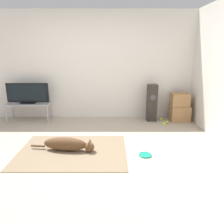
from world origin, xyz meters
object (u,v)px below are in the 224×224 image
(tennis_ball_near_speaker, at_px, (167,122))
(floor_speaker, at_px, (151,103))
(tv, at_px, (27,93))
(frisbee, at_px, (145,155))
(tennis_ball_loose_on_carpet, at_px, (164,124))
(cardboard_box_upper, at_px, (180,99))
(dog, at_px, (68,144))
(tennis_ball_by_boxes, at_px, (161,119))
(tv_stand, at_px, (29,105))
(cardboard_box_lower, at_px, (179,113))

(tennis_ball_near_speaker, bearing_deg, floor_speaker, 143.87)
(tv, xyz_separation_m, tennis_ball_near_speaker, (3.27, -0.22, -0.64))
(frisbee, height_order, tennis_ball_loose_on_carpet, tennis_ball_loose_on_carpet)
(frisbee, xyz_separation_m, cardboard_box_upper, (1.07, 1.83, 0.51))
(frisbee, bearing_deg, dog, 172.49)
(floor_speaker, bearing_deg, cardboard_box_upper, -0.87)
(frisbee, distance_m, cardboard_box_upper, 2.18)
(tennis_ball_by_boxes, bearing_deg, tv_stand, 179.97)
(dog, relative_size, floor_speaker, 1.26)
(cardboard_box_lower, bearing_deg, tennis_ball_by_boxes, -179.96)
(tv, height_order, tennis_ball_by_boxes, tv)
(tv, bearing_deg, tennis_ball_near_speaker, -3.89)
(cardboard_box_upper, distance_m, tennis_ball_near_speaker, 0.64)
(cardboard_box_lower, relative_size, floor_speaker, 0.51)
(tennis_ball_by_boxes, bearing_deg, tennis_ball_near_speaker, -68.87)
(tv_stand, xyz_separation_m, tennis_ball_loose_on_carpet, (3.18, -0.34, -0.35))
(cardboard_box_lower, relative_size, tv, 0.46)
(tv, bearing_deg, frisbee, -35.83)
(cardboard_box_upper, bearing_deg, cardboard_box_lower, -39.44)
(frisbee, distance_m, tennis_ball_loose_on_carpet, 1.62)
(frisbee, distance_m, floor_speaker, 1.94)
(frisbee, bearing_deg, tennis_ball_loose_on_carpet, 66.41)
(tennis_ball_by_boxes, bearing_deg, cardboard_box_upper, 1.85)
(floor_speaker, bearing_deg, frisbee, -102.51)
(tv_stand, height_order, tennis_ball_near_speaker, tv_stand)
(frisbee, height_order, tv, tv)
(tv, distance_m, tennis_ball_near_speaker, 3.33)
(cardboard_box_upper, xyz_separation_m, tennis_ball_by_boxes, (-0.42, -0.01, -0.49))
(frisbee, xyz_separation_m, tennis_ball_by_boxes, (0.66, 1.82, 0.02))
(frisbee, xyz_separation_m, tv, (-2.53, 1.82, 0.66))
(dog, xyz_separation_m, tennis_ball_by_boxes, (1.94, 1.65, -0.09))
(tv, height_order, tennis_ball_near_speaker, tv)
(cardboard_box_lower, bearing_deg, tv, 179.93)
(cardboard_box_upper, distance_m, tv_stand, 3.60)
(frisbee, relative_size, tennis_ball_loose_on_carpet, 3.15)
(floor_speaker, bearing_deg, tv, -179.63)
(cardboard_box_lower, relative_size, tennis_ball_by_boxes, 6.81)
(tv_stand, bearing_deg, tennis_ball_loose_on_carpet, -6.04)
(cardboard_box_lower, xyz_separation_m, tv, (-3.61, 0.00, 0.48))
(tv, bearing_deg, tennis_ball_loose_on_carpet, -6.08)
(cardboard_box_upper, distance_m, tv, 3.60)
(cardboard_box_lower, bearing_deg, tennis_ball_loose_on_carpet, -142.72)
(cardboard_box_lower, distance_m, tv_stand, 3.62)
(dog, distance_m, cardboard_box_lower, 2.89)
(cardboard_box_lower, distance_m, tennis_ball_near_speaker, 0.44)
(cardboard_box_upper, relative_size, tennis_ball_loose_on_carpet, 6.16)
(tennis_ball_by_boxes, height_order, tennis_ball_near_speaker, same)
(tv_stand, distance_m, tennis_ball_by_boxes, 3.20)
(cardboard_box_lower, distance_m, tennis_ball_loose_on_carpet, 0.57)
(tennis_ball_by_boxes, xyz_separation_m, tennis_ball_near_speaker, (0.08, -0.22, 0.00))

